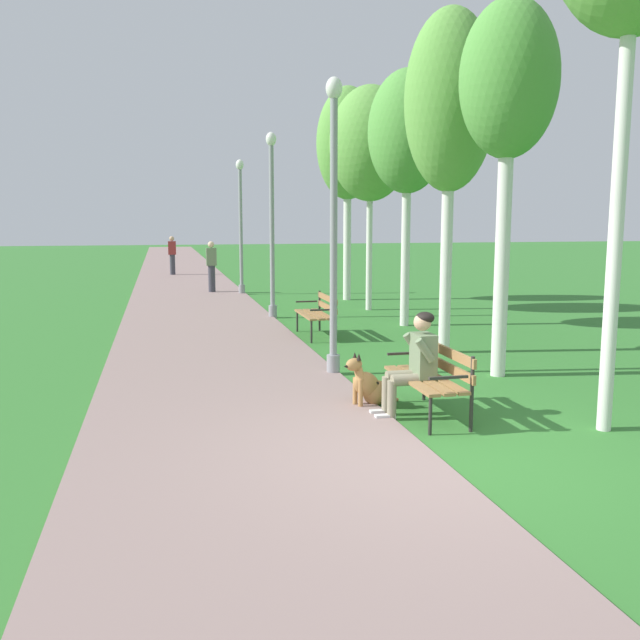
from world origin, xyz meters
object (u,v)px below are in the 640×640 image
at_px(lamp_post_mid, 272,224).
at_px(birch_tree_third, 450,104).
at_px(dog_shepherd, 370,386).
at_px(birch_tree_second, 509,86).
at_px(person_seated_on_near_bench, 415,360).
at_px(pedestrian_distant, 212,267).
at_px(park_bench_near, 432,374).
at_px(birch_tree_fifth, 370,144).
at_px(lamp_post_near, 334,225).
at_px(pedestrian_further_distant, 172,256).
at_px(birch_tree_fourth, 408,133).
at_px(lamp_post_far, 241,225).
at_px(park_bench_mid, 319,311).
at_px(birch_tree_sixth, 348,145).

height_order(lamp_post_mid, birch_tree_third, birch_tree_third).
xyz_separation_m(lamp_post_mid, birch_tree_third, (2.25, -4.92, 2.01)).
xyz_separation_m(dog_shepherd, birch_tree_second, (2.39, 1.19, 3.94)).
xyz_separation_m(person_seated_on_near_bench, pedestrian_distant, (-1.31, 14.47, 0.16)).
xyz_separation_m(park_bench_near, birch_tree_fifth, (2.14, 9.44, 3.69)).
relative_size(lamp_post_near, pedestrian_further_distant, 2.63).
distance_m(birch_tree_second, birch_tree_fourth, 4.97).
distance_m(park_bench_near, birch_tree_second, 4.46).
bearing_deg(park_bench_near, birch_tree_fifth, 77.21).
distance_m(person_seated_on_near_bench, dog_shepherd, 0.77).
xyz_separation_m(park_bench_near, lamp_post_near, (-0.60, 2.41, 1.73)).
bearing_deg(pedestrian_distant, lamp_post_mid, -80.51).
bearing_deg(lamp_post_far, dog_shepherd, -89.83).
relative_size(lamp_post_near, birch_tree_fifth, 0.77).
height_order(dog_shepherd, pedestrian_distant, pedestrian_distant).
bearing_deg(lamp_post_near, lamp_post_mid, 89.32).
bearing_deg(birch_tree_fourth, dog_shepherd, -113.86).
xyz_separation_m(lamp_post_mid, pedestrian_further_distant, (-2.09, 13.34, -1.39)).
distance_m(dog_shepherd, lamp_post_near, 2.71).
bearing_deg(pedestrian_further_distant, lamp_post_mid, -81.09).
bearing_deg(birch_tree_fifth, park_bench_mid, -120.69).
distance_m(lamp_post_far, pedestrian_distant, 1.68).
height_order(birch_tree_third, birch_tree_fourth, birch_tree_third).
distance_m(person_seated_on_near_bench, birch_tree_fourth, 7.87).
height_order(birch_tree_third, birch_tree_sixth, birch_tree_sixth).
xyz_separation_m(birch_tree_fourth, pedestrian_distant, (-3.64, 7.80, -3.31)).
relative_size(lamp_post_mid, birch_tree_sixth, 0.71).
relative_size(park_bench_mid, lamp_post_far, 0.36).
bearing_deg(birch_tree_second, birch_tree_sixth, 87.70).
bearing_deg(dog_shepherd, lamp_post_near, 90.00).
relative_size(lamp_post_near, pedestrian_distant, 2.63).
bearing_deg(dog_shepherd, pedestrian_distant, 93.79).
bearing_deg(birch_tree_fourth, lamp_post_far, 110.90).
bearing_deg(lamp_post_mid, park_bench_near, -86.49).
relative_size(lamp_post_far, birch_tree_sixth, 0.69).
bearing_deg(park_bench_near, pedestrian_distant, 95.98).
bearing_deg(lamp_post_mid, birch_tree_second, -71.18).
xyz_separation_m(park_bench_mid, person_seated_on_near_bench, (-0.16, -5.70, 0.17)).
bearing_deg(park_bench_mid, birch_tree_sixth, 69.53).
relative_size(park_bench_near, birch_tree_second, 0.28).
distance_m(birch_tree_sixth, pedestrian_distant, 5.85).
bearing_deg(park_bench_near, pedestrian_further_distant, 96.81).
height_order(lamp_post_near, pedestrian_distant, lamp_post_near).
bearing_deg(park_bench_near, birch_tree_sixth, 79.43).
bearing_deg(birch_tree_fourth, pedestrian_further_distant, 107.33).
bearing_deg(lamp_post_near, dog_shepherd, -90.00).
height_order(park_bench_mid, birch_tree_fourth, birch_tree_fourth).
distance_m(birch_tree_third, birch_tree_fourth, 3.11).
height_order(dog_shepherd, lamp_post_near, lamp_post_near).
xyz_separation_m(person_seated_on_near_bench, lamp_post_near, (-0.39, 2.36, 1.56)).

